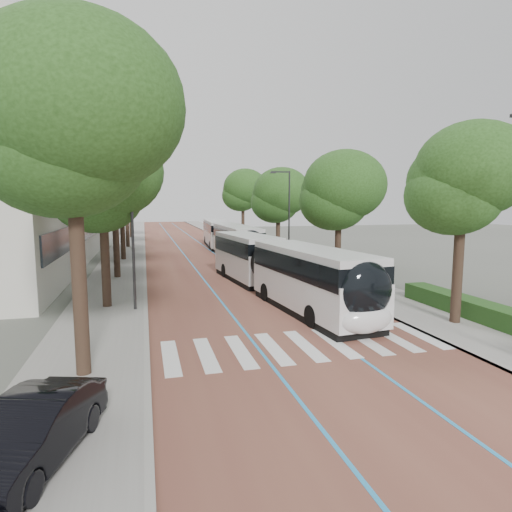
{
  "coord_description": "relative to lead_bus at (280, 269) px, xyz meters",
  "views": [
    {
      "loc": [
        -5.55,
        -13.65,
        5.38
      ],
      "look_at": [
        0.5,
        9.44,
        2.4
      ],
      "focal_mm": 30.0,
      "sensor_mm": 36.0,
      "label": 1
    }
  ],
  "objects": [
    {
      "name": "parked_car",
      "position": [
        -9.74,
        -14.02,
        -0.82
      ],
      "size": [
        2.61,
        4.4,
        1.37
      ],
      "primitive_type": "imported",
      "rotation": [
        0.0,
        0.0,
        -0.3
      ],
      "color": "black",
      "rests_on": "sidewalk_left"
    },
    {
      "name": "lead_bus",
      "position": [
        0.0,
        0.0,
        0.0
      ],
      "size": [
        4.31,
        18.55,
        3.2
      ],
      "rotation": [
        0.0,
        0.0,
        0.1
      ],
      "color": "black",
      "rests_on": "ground"
    },
    {
      "name": "road",
      "position": [
        -1.88,
        30.65,
        -1.62
      ],
      "size": [
        11.0,
        140.0,
        0.02
      ],
      "primitive_type": "cube",
      "color": "brown",
      "rests_on": "ground"
    },
    {
      "name": "trees_right",
      "position": [
        5.82,
        15.77,
        4.61
      ],
      "size": [
        6.0,
        47.39,
        9.41
      ],
      "color": "black",
      "rests_on": "ground"
    },
    {
      "name": "lane_line_right",
      "position": [
        -0.28,
        30.65,
        -1.6
      ],
      "size": [
        0.12,
        126.0,
        0.01
      ],
      "primitive_type": "cube",
      "color": "#288ECC",
      "rests_on": "road"
    },
    {
      "name": "bus_queued_1",
      "position": [
        1.25,
        28.72,
        -0.0
      ],
      "size": [
        3.28,
        12.53,
        3.2
      ],
      "rotation": [
        0.0,
        0.0,
        -0.06
      ],
      "color": "silver",
      "rests_on": "ground"
    },
    {
      "name": "trees_left",
      "position": [
        -9.38,
        13.97,
        5.19
      ],
      "size": [
        5.99,
        60.65,
        10.11
      ],
      "color": "black",
      "rests_on": "ground"
    },
    {
      "name": "kerb_left",
      "position": [
        -7.48,
        30.65,
        -1.57
      ],
      "size": [
        0.2,
        140.0,
        0.14
      ],
      "primitive_type": "cube",
      "color": "gray",
      "rests_on": "ground"
    },
    {
      "name": "zebra_crossing",
      "position": [
        -1.68,
        -8.35,
        -1.6
      ],
      "size": [
        10.55,
        3.6,
        0.01
      ],
      "color": "silver",
      "rests_on": "ground"
    },
    {
      "name": "kerb_right",
      "position": [
        3.72,
        30.65,
        -1.57
      ],
      "size": [
        0.2,
        140.0,
        0.14
      ],
      "primitive_type": "cube",
      "color": "gray",
      "rests_on": "ground"
    },
    {
      "name": "sidewalk_right",
      "position": [
        5.62,
        30.65,
        -1.57
      ],
      "size": [
        4.0,
        140.0,
        0.12
      ],
      "primitive_type": "cube",
      "color": "gray",
      "rests_on": "ground"
    },
    {
      "name": "lane_line_left",
      "position": [
        -3.48,
        30.65,
        -1.6
      ],
      "size": [
        0.12,
        126.0,
        0.01
      ],
      "primitive_type": "cube",
      "color": "#288ECC",
      "rests_on": "road"
    },
    {
      "name": "bus_queued_0",
      "position": [
        1.07,
        16.48,
        -0.0
      ],
      "size": [
        2.58,
        12.41,
        3.2
      ],
      "rotation": [
        0.0,
        0.0,
        0.0
      ],
      "color": "silver",
      "rests_on": "ground"
    },
    {
      "name": "lamp_post_left",
      "position": [
        -7.98,
        -1.35,
        2.49
      ],
      "size": [
        0.14,
        0.14,
        8.0
      ],
      "primitive_type": "cylinder",
      "color": "#2E2E31",
      "rests_on": "sidewalk_left"
    },
    {
      "name": "streetlight_far",
      "position": [
        4.74,
        12.65,
        3.19
      ],
      "size": [
        1.82,
        0.2,
        8.0
      ],
      "color": "#2E2E31",
      "rests_on": "sidewalk_right"
    },
    {
      "name": "ground",
      "position": [
        -1.88,
        -9.35,
        -1.63
      ],
      "size": [
        160.0,
        160.0,
        0.0
      ],
      "primitive_type": "plane",
      "color": "#51544C",
      "rests_on": "ground"
    },
    {
      "name": "sidewalk_left",
      "position": [
        -9.38,
        30.65,
        -1.57
      ],
      "size": [
        4.0,
        140.0,
        0.12
      ],
      "primitive_type": "cube",
      "color": "gray",
      "rests_on": "ground"
    }
  ]
}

